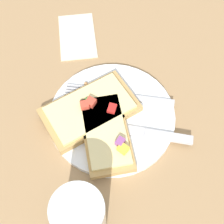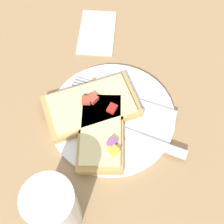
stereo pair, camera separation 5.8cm
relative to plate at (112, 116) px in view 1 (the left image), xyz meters
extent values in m
plane|color=#9E7A51|center=(0.00, 0.00, -0.01)|extent=(4.00, 4.00, 0.00)
cylinder|color=white|center=(0.00, 0.00, 0.00)|extent=(0.24, 0.24, 0.01)
cube|color=#B7B7BC|center=(-0.03, 0.06, 0.01)|extent=(0.05, 0.13, 0.01)
cube|color=#B7B7BC|center=(-0.05, -0.03, 0.01)|extent=(0.04, 0.06, 0.01)
cube|color=#B7B7BC|center=(-0.07, -0.07, 0.01)|extent=(0.01, 0.03, 0.00)
cube|color=#B7B7BC|center=(-0.07, -0.07, 0.01)|extent=(0.01, 0.03, 0.00)
cube|color=#B7B7BC|center=(-0.06, -0.07, 0.01)|extent=(0.01, 0.03, 0.00)
cube|color=#B7B7BC|center=(-0.05, -0.07, 0.01)|extent=(0.01, 0.03, 0.00)
cube|color=#B7B7BC|center=(0.06, 0.09, 0.01)|extent=(0.04, 0.09, 0.01)
cube|color=#B7B7BC|center=(0.02, -0.01, 0.01)|extent=(0.06, 0.14, 0.00)
cube|color=tan|center=(-0.01, -0.04, 0.01)|extent=(0.16, 0.20, 0.01)
cube|color=beige|center=(-0.01, -0.04, 0.02)|extent=(0.14, 0.17, 0.01)
cube|color=#D14733|center=(-0.02, -0.04, 0.03)|extent=(0.02, 0.02, 0.01)
cube|color=#D14733|center=(-0.01, -0.05, 0.03)|extent=(0.02, 0.02, 0.01)
sphere|color=#388433|center=(-0.02, -0.04, 0.03)|extent=(0.01, 0.01, 0.01)
cube|color=red|center=(0.00, 0.00, 0.03)|extent=(0.02, 0.02, 0.01)
cube|color=tan|center=(0.04, -0.02, 0.01)|extent=(0.16, 0.09, 0.01)
cube|color=beige|center=(0.04, -0.02, 0.02)|extent=(0.14, 0.08, 0.01)
cube|color=yellow|center=(0.08, 0.01, 0.03)|extent=(0.02, 0.02, 0.01)
cube|color=#934C8E|center=(0.07, 0.01, 0.03)|extent=(0.02, 0.02, 0.01)
sphere|color=#BA824E|center=(-0.07, -0.04, 0.01)|extent=(0.01, 0.01, 0.01)
sphere|color=#9F7E4B|center=(0.04, 0.01, 0.01)|extent=(0.01, 0.01, 0.01)
sphere|color=#B28F48|center=(-0.01, 0.00, 0.01)|extent=(0.01, 0.01, 0.01)
sphere|color=#A58151|center=(0.00, 0.00, 0.01)|extent=(0.01, 0.01, 0.01)
sphere|color=tan|center=(0.00, 0.02, 0.01)|extent=(0.01, 0.01, 0.01)
cylinder|color=silver|center=(0.19, -0.07, 0.06)|extent=(0.07, 0.07, 0.12)
cube|color=beige|center=(-0.21, -0.05, 0.00)|extent=(0.13, 0.08, 0.01)
camera|label=1|loc=(0.28, -0.04, 0.52)|focal=50.00mm
camera|label=2|loc=(0.28, 0.02, 0.52)|focal=50.00mm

